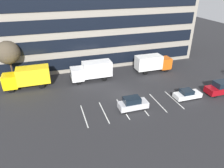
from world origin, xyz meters
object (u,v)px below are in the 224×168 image
object	(u,v)px
suv_maroon	(221,88)
bare_tree	(8,53)
box_truck_orange	(153,63)
box_truck_white	(92,70)
box_truck_yellow_all	(27,77)
sedan_white	(187,94)
suv_silver	(133,103)

from	to	relation	value
suv_maroon	bare_tree	bearing A→B (deg)	155.48
box_truck_orange	suv_maroon	size ratio (longest dim) A/B	1.54
box_truck_white	box_truck_yellow_all	size ratio (longest dim) A/B	0.98
box_truck_yellow_all	suv_maroon	bearing A→B (deg)	-21.33
sedan_white	suv_silver	xyz separation A→B (m)	(-9.18, -0.23, 0.20)
box_truck_orange	suv_silver	xyz separation A→B (m)	(-8.86, -11.23, -0.99)
box_truck_orange	suv_maroon	bearing A→B (deg)	-60.62
box_truck_yellow_all	bare_tree	distance (m)	5.37
box_truck_yellow_all	bare_tree	bearing A→B (deg)	130.04
suv_silver	bare_tree	size ratio (longest dim) A/B	0.56
box_truck_white	bare_tree	xyz separation A→B (m)	(-13.55, 3.57, 3.51)
box_truck_orange	bare_tree	size ratio (longest dim) A/B	0.98
sedan_white	bare_tree	bearing A→B (deg)	151.15
suv_silver	bare_tree	xyz separation A→B (m)	(-16.92, 14.60, 4.54)
box_truck_white	sedan_white	distance (m)	16.60
sedan_white	suv_maroon	xyz separation A→B (m)	(6.03, -0.28, 0.32)
bare_tree	box_truck_yellow_all	bearing A→B (deg)	-49.96
box_truck_orange	suv_maroon	xyz separation A→B (m)	(6.35, -11.28, -0.87)
box_truck_yellow_all	suv_maroon	distance (m)	31.67
box_truck_yellow_all	sedan_white	distance (m)	26.04
box_truck_orange	sedan_white	size ratio (longest dim) A/B	1.74
suv_silver	box_truck_yellow_all	bearing A→B (deg)	141.25
box_truck_white	box_truck_yellow_all	xyz separation A→B (m)	(-10.91, 0.43, 0.05)
suv_maroon	bare_tree	world-z (taller)	bare_tree
sedan_white	bare_tree	distance (m)	30.17
box_truck_orange	sedan_white	bearing A→B (deg)	-88.33
box_truck_yellow_all	suv_silver	bearing A→B (deg)	-38.75
suv_maroon	box_truck_white	bearing A→B (deg)	149.17
suv_maroon	bare_tree	distance (m)	35.59
box_truck_yellow_all	suv_maroon	world-z (taller)	box_truck_yellow_all
box_truck_yellow_all	suv_silver	xyz separation A→B (m)	(14.27, -11.46, -1.08)
sedan_white	suv_maroon	world-z (taller)	suv_maroon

